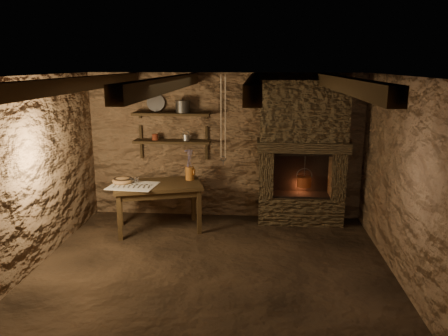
# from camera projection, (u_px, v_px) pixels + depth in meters

# --- Properties ---
(floor) EXTENTS (4.50, 4.50, 0.00)m
(floor) POSITION_uv_depth(u_px,v_px,m) (213.00, 268.00, 5.57)
(floor) COLOR black
(floor) RESTS_ON ground
(back_wall) EXTENTS (4.50, 0.04, 2.40)m
(back_wall) POSITION_uv_depth(u_px,v_px,m) (225.00, 146.00, 7.22)
(back_wall) COLOR brown
(back_wall) RESTS_ON floor
(front_wall) EXTENTS (4.50, 0.04, 2.40)m
(front_wall) POSITION_uv_depth(u_px,v_px,m) (185.00, 243.00, 3.35)
(front_wall) COLOR brown
(front_wall) RESTS_ON floor
(left_wall) EXTENTS (0.04, 4.00, 2.40)m
(left_wall) POSITION_uv_depth(u_px,v_px,m) (34.00, 173.00, 5.46)
(left_wall) COLOR brown
(left_wall) RESTS_ON floor
(right_wall) EXTENTS (0.04, 4.00, 2.40)m
(right_wall) POSITION_uv_depth(u_px,v_px,m) (403.00, 181.00, 5.11)
(right_wall) COLOR brown
(right_wall) RESTS_ON floor
(ceiling) EXTENTS (4.50, 4.00, 0.04)m
(ceiling) POSITION_uv_depth(u_px,v_px,m) (212.00, 76.00, 5.01)
(ceiling) COLOR black
(ceiling) RESTS_ON back_wall
(beam_far_left) EXTENTS (0.14, 3.95, 0.16)m
(beam_far_left) POSITION_uv_depth(u_px,v_px,m) (85.00, 83.00, 5.14)
(beam_far_left) COLOR black
(beam_far_left) RESTS_ON ceiling
(beam_mid_left) EXTENTS (0.14, 3.95, 0.16)m
(beam_mid_left) POSITION_uv_depth(u_px,v_px,m) (169.00, 84.00, 5.06)
(beam_mid_left) COLOR black
(beam_mid_left) RESTS_ON ceiling
(beam_mid_right) EXTENTS (0.14, 3.95, 0.16)m
(beam_mid_right) POSITION_uv_depth(u_px,v_px,m) (255.00, 84.00, 4.99)
(beam_mid_right) COLOR black
(beam_mid_right) RESTS_ON ceiling
(beam_far_right) EXTENTS (0.14, 3.95, 0.16)m
(beam_far_right) POSITION_uv_depth(u_px,v_px,m) (344.00, 84.00, 4.91)
(beam_far_right) COLOR black
(beam_far_right) RESTS_ON ceiling
(shelf_lower) EXTENTS (1.25, 0.30, 0.04)m
(shelf_lower) POSITION_uv_depth(u_px,v_px,m) (172.00, 141.00, 7.11)
(shelf_lower) COLOR black
(shelf_lower) RESTS_ON back_wall
(shelf_upper) EXTENTS (1.25, 0.30, 0.04)m
(shelf_upper) POSITION_uv_depth(u_px,v_px,m) (171.00, 114.00, 7.01)
(shelf_upper) COLOR black
(shelf_upper) RESTS_ON back_wall
(hearth) EXTENTS (1.43, 0.51, 2.30)m
(hearth) POSITION_uv_depth(u_px,v_px,m) (302.00, 149.00, 6.90)
(hearth) COLOR #322719
(hearth) RESTS_ON floor
(work_table) EXTENTS (1.47, 1.09, 0.75)m
(work_table) POSITION_uv_depth(u_px,v_px,m) (159.00, 205.00, 6.77)
(work_table) COLOR #2F2110
(work_table) RESTS_ON floor
(linen_cloth) EXTENTS (0.73, 0.61, 0.01)m
(linen_cloth) POSITION_uv_depth(u_px,v_px,m) (133.00, 186.00, 6.55)
(linen_cloth) COLOR beige
(linen_cloth) RESTS_ON work_table
(pewter_cutlery_row) EXTENTS (0.59, 0.27, 0.01)m
(pewter_cutlery_row) POSITION_uv_depth(u_px,v_px,m) (132.00, 185.00, 6.52)
(pewter_cutlery_row) COLOR gray
(pewter_cutlery_row) RESTS_ON linen_cloth
(drinking_glasses) EXTENTS (0.22, 0.07, 0.09)m
(drinking_glasses) POSITION_uv_depth(u_px,v_px,m) (137.00, 180.00, 6.66)
(drinking_glasses) COLOR white
(drinking_glasses) RESTS_ON linen_cloth
(stoneware_jug) EXTENTS (0.18, 0.18, 0.48)m
(stoneware_jug) POSITION_uv_depth(u_px,v_px,m) (190.00, 167.00, 6.85)
(stoneware_jug) COLOR #A55D20
(stoneware_jug) RESTS_ON work_table
(wooden_bowl) EXTENTS (0.33, 0.33, 0.11)m
(wooden_bowl) POSITION_uv_depth(u_px,v_px,m) (123.00, 181.00, 6.69)
(wooden_bowl) COLOR #A87A49
(wooden_bowl) RESTS_ON work_table
(iron_stockpot) EXTENTS (0.25, 0.25, 0.18)m
(iron_stockpot) POSITION_uv_depth(u_px,v_px,m) (183.00, 107.00, 6.97)
(iron_stockpot) COLOR #322F2C
(iron_stockpot) RESTS_ON shelf_upper
(tin_pan) EXTENTS (0.30, 0.16, 0.29)m
(tin_pan) POSITION_uv_depth(u_px,v_px,m) (156.00, 103.00, 7.08)
(tin_pan) COLOR #A4A39E
(tin_pan) RESTS_ON shelf_upper
(small_kettle) EXTENTS (0.17, 0.15, 0.15)m
(small_kettle) POSITION_uv_depth(u_px,v_px,m) (186.00, 137.00, 7.08)
(small_kettle) COLOR #A4A39E
(small_kettle) RESTS_ON shelf_lower
(rusty_tin) EXTENTS (0.13, 0.13, 0.10)m
(rusty_tin) POSITION_uv_depth(u_px,v_px,m) (155.00, 137.00, 7.12)
(rusty_tin) COLOR #4F1C0F
(rusty_tin) RESTS_ON shelf_lower
(red_pot) EXTENTS (0.26, 0.26, 0.54)m
(red_pot) POSITION_uv_depth(u_px,v_px,m) (304.00, 181.00, 6.97)
(red_pot) COLOR maroon
(red_pot) RESTS_ON hearth
(hanging_ropes) EXTENTS (0.08, 0.08, 1.20)m
(hanging_ropes) POSITION_uv_depth(u_px,v_px,m) (223.00, 117.00, 6.16)
(hanging_ropes) COLOR tan
(hanging_ropes) RESTS_ON ceiling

